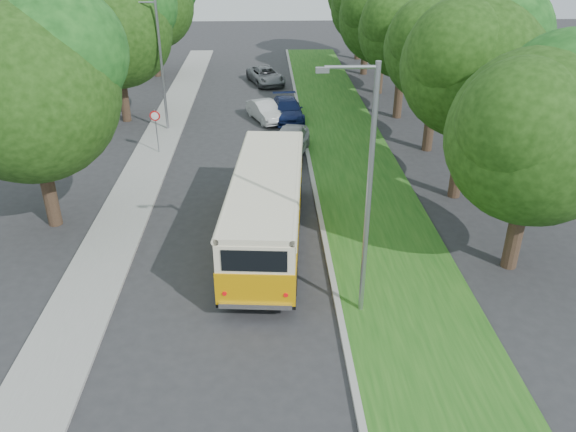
{
  "coord_description": "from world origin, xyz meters",
  "views": [
    {
      "loc": [
        1.35,
        -17.07,
        11.11
      ],
      "look_at": [
        2.12,
        1.43,
        1.5
      ],
      "focal_mm": 35.0,
      "sensor_mm": 36.0,
      "label": 1
    }
  ],
  "objects_px": {
    "lamppost_far": "(159,62)",
    "car_silver": "(289,142)",
    "vintage_bus": "(267,209)",
    "car_white": "(265,111)",
    "car_blue": "(288,109)",
    "lamppost_near": "(366,189)",
    "car_grey": "(266,76)"
  },
  "relations": [
    {
      "from": "lamppost_near",
      "to": "car_grey",
      "type": "height_order",
      "value": "lamppost_near"
    },
    {
      "from": "lamppost_near",
      "to": "car_silver",
      "type": "xyz_separation_m",
      "value": [
        -1.59,
        13.94,
        -3.61
      ]
    },
    {
      "from": "car_silver",
      "to": "car_white",
      "type": "bearing_deg",
      "value": 114.41
    },
    {
      "from": "lamppost_far",
      "to": "car_white",
      "type": "xyz_separation_m",
      "value": [
        6.04,
        1.66,
        -3.5
      ]
    },
    {
      "from": "lamppost_far",
      "to": "car_blue",
      "type": "relative_size",
      "value": 1.68
    },
    {
      "from": "car_grey",
      "to": "car_white",
      "type": "bearing_deg",
      "value": -107.6
    },
    {
      "from": "lamppost_far",
      "to": "vintage_bus",
      "type": "relative_size",
      "value": 0.75
    },
    {
      "from": "car_silver",
      "to": "car_blue",
      "type": "height_order",
      "value": "car_silver"
    },
    {
      "from": "lamppost_near",
      "to": "car_silver",
      "type": "bearing_deg",
      "value": 96.51
    },
    {
      "from": "lamppost_near",
      "to": "car_white",
      "type": "relative_size",
      "value": 2.14
    },
    {
      "from": "lamppost_near",
      "to": "lamppost_far",
      "type": "distance_m",
      "value": 20.53
    },
    {
      "from": "car_grey",
      "to": "car_blue",
      "type": "bearing_deg",
      "value": -98.69
    },
    {
      "from": "vintage_bus",
      "to": "car_grey",
      "type": "bearing_deg",
      "value": 94.51
    },
    {
      "from": "lamppost_far",
      "to": "car_silver",
      "type": "height_order",
      "value": "lamppost_far"
    },
    {
      "from": "car_white",
      "to": "car_grey",
      "type": "distance_m",
      "value": 9.39
    },
    {
      "from": "lamppost_near",
      "to": "lamppost_far",
      "type": "bearing_deg",
      "value": 115.71
    },
    {
      "from": "vintage_bus",
      "to": "car_white",
      "type": "bearing_deg",
      "value": 94.75
    },
    {
      "from": "lamppost_far",
      "to": "car_grey",
      "type": "xyz_separation_m",
      "value": [
        6.14,
        11.05,
        -3.48
      ]
    },
    {
      "from": "lamppost_far",
      "to": "car_grey",
      "type": "relative_size",
      "value": 1.63
    },
    {
      "from": "car_white",
      "to": "vintage_bus",
      "type": "bearing_deg",
      "value": -111.35
    },
    {
      "from": "car_silver",
      "to": "car_blue",
      "type": "xyz_separation_m",
      "value": [
        0.16,
        6.42,
        -0.11
      ]
    },
    {
      "from": "car_blue",
      "to": "car_grey",
      "type": "xyz_separation_m",
      "value": [
        -1.34,
        9.19,
        -0.01
      ]
    },
    {
      "from": "car_silver",
      "to": "car_white",
      "type": "xyz_separation_m",
      "value": [
        -1.28,
        6.23,
        -0.14
      ]
    },
    {
      "from": "lamppost_near",
      "to": "car_grey",
      "type": "relative_size",
      "value": 1.74
    },
    {
      "from": "lamppost_far",
      "to": "car_silver",
      "type": "bearing_deg",
      "value": -31.95
    },
    {
      "from": "car_silver",
      "to": "car_white",
      "type": "height_order",
      "value": "car_silver"
    },
    {
      "from": "car_grey",
      "to": "lamppost_far",
      "type": "bearing_deg",
      "value": -136.02
    },
    {
      "from": "car_blue",
      "to": "car_grey",
      "type": "height_order",
      "value": "car_blue"
    },
    {
      "from": "lamppost_near",
      "to": "vintage_bus",
      "type": "relative_size",
      "value": 0.8
    },
    {
      "from": "lamppost_near",
      "to": "car_white",
      "type": "height_order",
      "value": "lamppost_near"
    },
    {
      "from": "vintage_bus",
      "to": "car_blue",
      "type": "bearing_deg",
      "value": 89.54
    },
    {
      "from": "car_grey",
      "to": "lamppost_near",
      "type": "bearing_deg",
      "value": -101.63
    }
  ]
}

